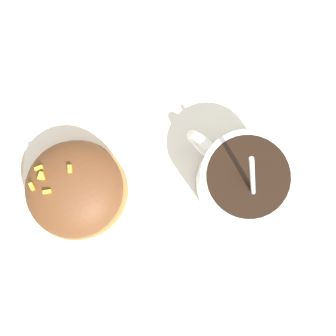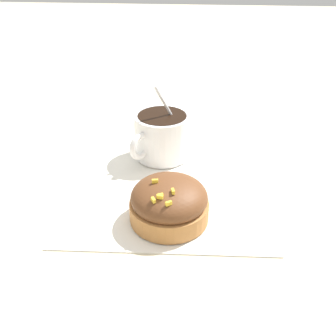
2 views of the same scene
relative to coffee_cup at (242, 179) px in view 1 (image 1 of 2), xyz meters
The scene contains 4 objects.
ground_plane 0.09m from the coffee_cup, 11.22° to the left, with size 3.00×3.00×0.00m, color #C6B793.
paper_napkin 0.09m from the coffee_cup, 11.22° to the left, with size 0.27×0.27×0.00m.
coffee_cup is the anchor object (origin of this frame).
frosted_pastry 0.15m from the coffee_cup, ahead, with size 0.09×0.09×0.06m.
Camera 1 is at (-0.01, 0.03, 0.46)m, focal length 50.00 mm.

